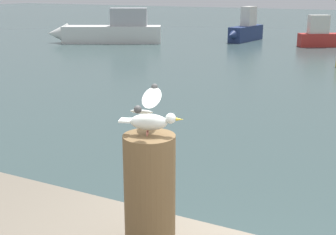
% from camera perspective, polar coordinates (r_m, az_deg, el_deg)
% --- Properties ---
extents(mooring_post, '(0.33, 0.33, 0.78)m').
position_cam_1_polar(mooring_post, '(2.97, -2.25, -9.34)').
color(mooring_post, brown).
rests_on(mooring_post, harbor_quay).
extents(seagull, '(0.38, 0.60, 0.26)m').
position_cam_1_polar(seagull, '(2.79, -2.29, 0.32)').
color(seagull, '#C66E60').
rests_on(seagull, mooring_post).
extents(boat_navy, '(1.15, 3.38, 1.83)m').
position_cam_1_polar(boat_navy, '(26.01, 9.42, 10.55)').
color(boat_navy, navy).
rests_on(boat_navy, ground_plane).
extents(boat_red, '(2.98, 2.16, 1.54)m').
position_cam_1_polar(boat_red, '(24.60, 18.95, 9.42)').
color(boat_red, '#B72D28').
rests_on(boat_red, ground_plane).
extents(boat_white, '(5.80, 3.76, 1.85)m').
position_cam_1_polar(boat_white, '(25.10, -7.52, 10.45)').
color(boat_white, silver).
rests_on(boat_white, ground_plane).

